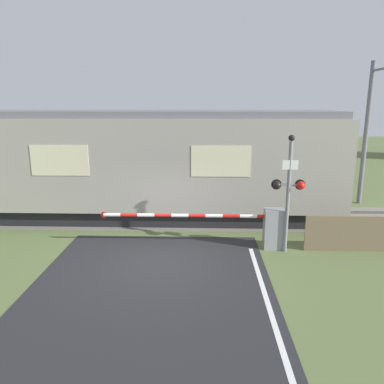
# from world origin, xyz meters

# --- Properties ---
(ground_plane) EXTENTS (80.00, 80.00, 0.00)m
(ground_plane) POSITION_xyz_m (0.00, 0.00, 0.00)
(ground_plane) COLOR #5B6B3D
(track_bed) EXTENTS (36.00, 3.20, 0.13)m
(track_bed) POSITION_xyz_m (0.00, 4.16, 0.02)
(track_bed) COLOR slate
(track_bed) RESTS_ON ground_plane
(train) EXTENTS (19.88, 3.09, 4.10)m
(train) POSITION_xyz_m (-3.64, 4.16, 2.10)
(train) COLOR black
(train) RESTS_ON ground_plane
(crossing_barrier) EXTENTS (5.64, 0.44, 1.25)m
(crossing_barrier) POSITION_xyz_m (2.99, 1.15, 0.69)
(crossing_barrier) COLOR gray
(crossing_barrier) RESTS_ON ground_plane
(signal_post) EXTENTS (0.99, 0.26, 3.51)m
(signal_post) POSITION_xyz_m (3.74, 0.89, 1.99)
(signal_post) COLOR gray
(signal_post) RESTS_ON ground_plane
(catenary_pole) EXTENTS (0.20, 1.90, 6.07)m
(catenary_pole) POSITION_xyz_m (8.21, 6.57, 3.18)
(catenary_pole) COLOR slate
(catenary_pole) RESTS_ON ground_plane
(roadside_fence) EXTENTS (3.13, 0.06, 1.10)m
(roadside_fence) POSITION_xyz_m (5.89, 0.98, 0.55)
(roadside_fence) COLOR #726047
(roadside_fence) RESTS_ON ground_plane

